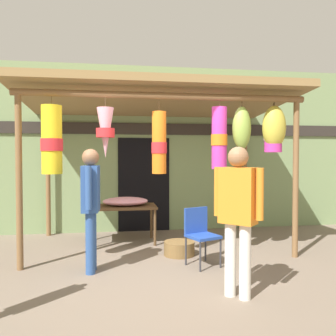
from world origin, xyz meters
name	(u,v)px	position (x,y,z in m)	size (l,w,h in m)	color
ground_plane	(160,265)	(0.00, 0.00, 0.00)	(30.00, 30.00, 0.00)	#756656
shop_facade	(145,149)	(0.00, 2.57, 1.77)	(10.06, 0.29, 3.54)	#7A9360
market_stall_canopy	(162,109)	(0.16, 0.97, 2.42)	(4.66, 2.68, 2.78)	brown
display_table	(123,210)	(-0.51, 1.45, 0.62)	(1.22, 0.71, 0.69)	brown
flower_heap_on_table	(126,201)	(-0.44, 1.46, 0.77)	(0.84, 0.59, 0.16)	pink
folding_chair	(200,231)	(0.58, -0.07, 0.50)	(0.52, 0.52, 0.84)	#2347A8
wicker_basket_by_table	(179,248)	(0.38, 0.48, 0.11)	(0.50, 0.50, 0.22)	brown
customer_foreground	(91,199)	(-0.98, -0.14, 1.01)	(0.24, 0.59, 1.71)	#2D5193
shopper_by_bananas	(238,208)	(0.72, -1.30, 1.02)	(0.45, 0.44, 1.71)	silver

